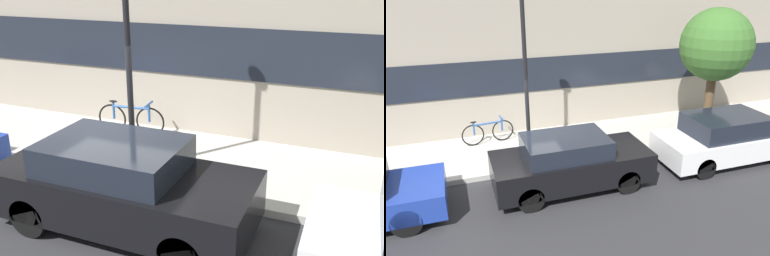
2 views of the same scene
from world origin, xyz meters
The scene contains 5 objects.
ground_plane centered at (0.00, 0.00, 0.00)m, with size 56.00×56.00×0.00m, color #2B2B2D.
sidewalk_strip centered at (0.00, 1.41, 0.07)m, with size 28.00×2.81×0.14m.
parked_car_black centered at (0.99, -1.05, 0.70)m, with size 3.91×1.63×1.39m.
bicycle centered at (-0.67, 2.12, 0.53)m, with size 1.61×0.44×0.78m.
lamp_post centered at (0.29, 0.51, 3.02)m, with size 0.32×0.32×4.67m.
Camera 1 is at (4.06, -5.94, 3.74)m, focal length 40.00 mm.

